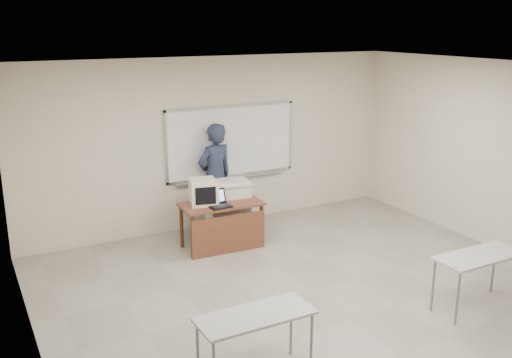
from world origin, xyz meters
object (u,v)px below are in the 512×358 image
instructor_desk (224,218)px  laptop (219,203)px  crt_monitor (203,192)px  mouse (250,196)px  whiteboard (231,142)px  presenter (215,177)px  keyboard (222,184)px  podium (228,210)px

instructor_desk → laptop: size_ratio=3.84×
crt_monitor → mouse: bearing=8.1°
whiteboard → presenter: whiteboard is taller
keyboard → whiteboard: bearing=72.5°
instructor_desk → presenter: size_ratio=0.69×
whiteboard → instructor_desk: bearing=-120.9°
whiteboard → keyboard: bearing=-123.8°
mouse → presenter: (-0.27, 0.80, 0.18)m
keyboard → crt_monitor: bearing=-156.4°
laptop → mouse: 0.67m
keyboard → presenter: bearing=92.2°
podium → laptop: bearing=-123.5°
podium → presenter: 0.71m
presenter → instructor_desk: bearing=62.0°
podium → keyboard: (-0.15, -0.12, 0.51)m
instructor_desk → keyboard: keyboard is taller
keyboard → presenter: (0.17, 0.68, -0.07)m
instructor_desk → crt_monitor: (-0.25, 0.23, 0.42)m
crt_monitor → whiteboard: bearing=58.0°
mouse → laptop: bearing=-174.5°
instructor_desk → whiteboard: bearing=61.5°
presenter → mouse: bearing=97.0°
podium → crt_monitor: 0.69m
laptop → mouse: laptop is taller
instructor_desk → mouse: (0.55, 0.16, 0.25)m
laptop → mouse: bearing=11.5°
whiteboard → mouse: bearing=-98.5°
whiteboard → instructor_desk: 1.66m
crt_monitor → presenter: 0.90m
crt_monitor → mouse: crt_monitor is taller
whiteboard → presenter: bearing=-153.7°
podium → keyboard: keyboard is taller
crt_monitor → laptop: crt_monitor is taller
crt_monitor → keyboard: bearing=20.8°
whiteboard → podium: size_ratio=2.47×
mouse → crt_monitor: bearing=165.2°
laptop → keyboard: 0.42m
instructor_desk → mouse: bearing=18.6°
laptop → keyboard: bearing=51.6°
podium → laptop: size_ratio=2.95×
podium → whiteboard: bearing=67.1°
podium → mouse: bearing=-32.2°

